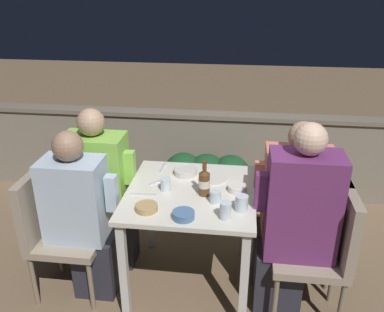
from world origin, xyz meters
TOP-DOWN VIEW (x-y plane):
  - ground_plane at (0.00, 0.00)m, footprint 16.00×16.00m
  - parapet_wall at (0.00, 1.38)m, footprint 9.00×0.18m
  - dining_table at (0.00, 0.00)m, footprint 0.84×0.86m
  - planter_hedge at (0.02, 0.91)m, footprint 0.77×0.47m
  - chair_left_near at (-0.90, -0.15)m, footprint 0.45×0.45m
  - person_blue_shirt at (-0.70, -0.15)m, footprint 0.48×0.26m
  - chair_left_far at (-0.87, 0.18)m, footprint 0.45×0.45m
  - person_green_blouse at (-0.67, 0.18)m, footprint 0.50×0.26m
  - chair_right_near at (0.86, -0.15)m, footprint 0.45×0.45m
  - person_purple_stripe at (0.66, -0.15)m, footprint 0.50×0.26m
  - chair_right_far at (0.86, 0.12)m, footprint 0.45×0.45m
  - person_coral_top at (0.66, 0.12)m, footprint 0.50×0.26m
  - beer_bottle at (0.09, -0.04)m, footprint 0.07×0.07m
  - plate_0 at (0.13, 0.18)m, footprint 0.20×0.20m
  - bowl_0 at (-0.07, 0.23)m, footprint 0.16×0.16m
  - bowl_1 at (0.30, 0.04)m, footprint 0.12×0.12m
  - bowl_2 at (0.00, -0.33)m, footprint 0.13×0.13m
  - bowl_3 at (-0.23, -0.27)m, footprint 0.13×0.13m
  - glass_cup_0 at (0.33, -0.20)m, footprint 0.08×0.08m
  - glass_cup_1 at (0.24, -0.30)m, footprint 0.07×0.07m
  - glass_cup_2 at (-0.16, -0.01)m, footprint 0.07×0.07m
  - glass_cup_3 at (0.17, -0.12)m, footprint 0.07×0.07m
  - fork_0 at (-0.30, -0.09)m, footprint 0.17×0.03m
  - fork_1 at (-0.25, 0.31)m, footprint 0.03×0.17m
  - fork_2 at (-0.23, 0.11)m, footprint 0.13×0.14m
  - potted_plant at (-1.10, 0.83)m, footprint 0.32×0.32m

SIDE VIEW (x-z plane):
  - ground_plane at x=0.00m, z-range 0.00..0.00m
  - planter_hedge at x=0.02m, z-range 0.04..0.63m
  - parapet_wall at x=0.00m, z-range 0.01..0.84m
  - potted_plant at x=-1.10m, z-range 0.08..0.80m
  - chair_left_near at x=-0.90m, z-range 0.08..0.96m
  - chair_left_far at x=-0.87m, z-range 0.08..0.96m
  - chair_right_near at x=0.86m, z-range 0.08..0.96m
  - chair_right_far at x=0.86m, z-range 0.08..0.96m
  - person_blue_shirt at x=-0.70m, z-range 0.00..1.18m
  - person_coral_top at x=0.66m, z-range 0.00..1.21m
  - person_green_blouse at x=-0.67m, z-range 0.00..1.22m
  - dining_table at x=0.00m, z-range 0.26..1.01m
  - person_purple_stripe at x=0.66m, z-range 0.00..1.29m
  - fork_0 at x=-0.30m, z-range 0.75..0.75m
  - fork_1 at x=-0.25m, z-range 0.75..0.75m
  - fork_2 at x=-0.23m, z-range 0.75..0.75m
  - plate_0 at x=0.13m, z-range 0.75..0.76m
  - bowl_3 at x=-0.23m, z-range 0.75..0.79m
  - bowl_1 at x=0.30m, z-range 0.75..0.79m
  - bowl_2 at x=0.00m, z-range 0.75..0.79m
  - bowl_0 at x=-0.07m, z-range 0.75..0.79m
  - glass_cup_3 at x=0.17m, z-range 0.75..0.82m
  - glass_cup_2 at x=-0.16m, z-range 0.75..0.83m
  - glass_cup_0 at x=0.33m, z-range 0.75..0.84m
  - glass_cup_1 at x=0.24m, z-range 0.75..0.85m
  - beer_bottle at x=0.09m, z-range 0.72..0.96m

